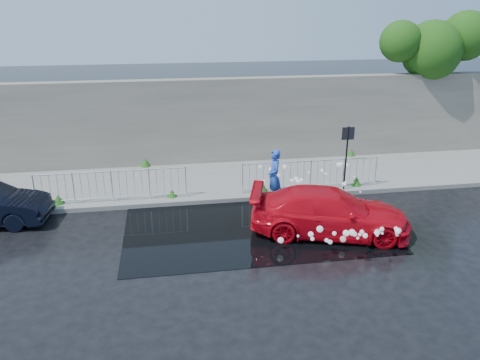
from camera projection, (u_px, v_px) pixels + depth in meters
The scene contains 13 objects.
ground at pixel (245, 241), 13.61m from camera, with size 90.00×90.00×0.00m, color black.
pavement at pixel (223, 180), 18.20m from camera, with size 30.00×4.00×0.15m, color slate.
curb at pixel (230, 199), 16.35m from camera, with size 30.00×0.25×0.16m, color slate.
retaining_wall at pixel (216, 121), 19.59m from camera, with size 30.00×0.60×3.50m, color #676257.
puddle at pixel (255, 225), 14.61m from camera, with size 8.00×5.00×0.01m, color black.
sign_post at pixel (347, 148), 16.50m from camera, with size 0.45×0.06×2.50m.
tree at pixel (437, 46), 20.23m from camera, with size 4.95×2.59×6.27m.
railing_left at pixel (112, 185), 15.85m from camera, with size 5.05×0.05×1.10m.
railing_right at pixel (311, 174), 16.90m from camera, with size 5.05×0.05×1.10m.
weeds at pixel (225, 178), 17.64m from camera, with size 12.17×3.93×0.42m.
water_spray at pixel (324, 205), 14.22m from camera, with size 3.56×5.49×0.98m.
red_car at pixel (330, 212), 13.89m from camera, with size 1.92×4.71×1.37m, color red.
person at pixel (274, 176), 16.04m from camera, with size 0.69×0.45×1.89m, color blue.
Camera 1 is at (-2.08, -11.93, 6.47)m, focal length 35.00 mm.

